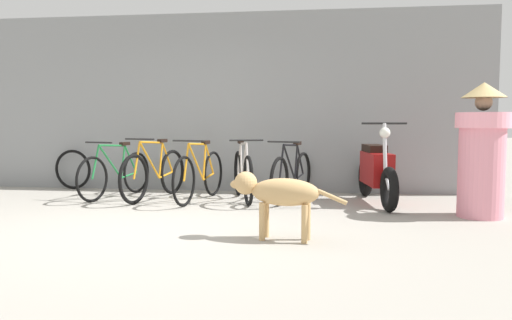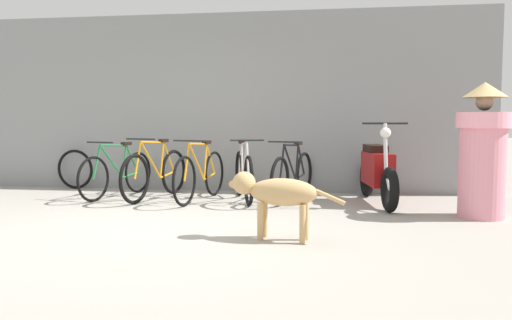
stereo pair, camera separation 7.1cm
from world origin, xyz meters
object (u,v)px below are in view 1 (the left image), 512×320
at_px(bicycle_1, 155,174).
at_px(spare_tire_left, 73,169).
at_px(bicycle_0, 116,174).
at_px(motorcycle, 376,172).
at_px(stray_dog, 277,193).
at_px(bicycle_4, 292,176).
at_px(bicycle_2, 200,175).
at_px(bicycle_3, 243,175).
at_px(person_in_robes, 482,150).

distance_m(bicycle_1, spare_tire_left, 1.86).
bearing_deg(bicycle_0, motorcycle, 104.04).
distance_m(stray_dog, spare_tire_left, 4.78).
height_order(motorcycle, stray_dog, motorcycle).
distance_m(bicycle_4, spare_tire_left, 3.73).
xyz_separation_m(bicycle_2, spare_tire_left, (-2.37, 0.89, -0.04)).
relative_size(bicycle_3, bicycle_4, 0.97).
height_order(bicycle_2, motorcycle, motorcycle).
bearing_deg(bicycle_3, bicycle_1, -106.79).
bearing_deg(bicycle_4, spare_tire_left, -84.88).
height_order(bicycle_0, person_in_robes, person_in_robes).
distance_m(bicycle_2, stray_dog, 2.53).
relative_size(bicycle_2, bicycle_4, 1.02).
bearing_deg(person_in_robes, bicycle_0, 12.57).
bearing_deg(bicycle_4, person_in_robes, 82.78).
height_order(bicycle_0, bicycle_3, bicycle_3).
bearing_deg(person_in_robes, motorcycle, -13.93).
relative_size(bicycle_1, bicycle_3, 1.08).
bearing_deg(motorcycle, bicycle_2, -95.40).
relative_size(person_in_robes, spare_tire_left, 2.40).
bearing_deg(bicycle_0, bicycle_1, 98.08).
xyz_separation_m(bicycle_1, bicycle_2, (0.69, -0.09, -0.00)).
height_order(stray_dog, person_in_robes, person_in_robes).
distance_m(bicycle_3, bicycle_4, 0.70).
distance_m(bicycle_0, spare_tire_left, 1.28).
bearing_deg(bicycle_1, bicycle_3, 103.43).
xyz_separation_m(bicycle_3, motorcycle, (1.85, -0.01, 0.07)).
height_order(bicycle_2, bicycle_3, bicycle_3).
bearing_deg(bicycle_4, bicycle_0, -73.32).
xyz_separation_m(bicycle_0, stray_dog, (2.61, -2.33, 0.10)).
distance_m(bicycle_3, person_in_robes, 3.11).
bearing_deg(bicycle_2, bicycle_0, -87.39).
relative_size(bicycle_1, motorcycle, 0.89).
bearing_deg(bicycle_2, spare_tire_left, -100.76).
distance_m(bicycle_0, motorcycle, 3.77).
bearing_deg(bicycle_1, bicycle_2, 95.15).
relative_size(bicycle_3, motorcycle, 0.83).
distance_m(bicycle_3, motorcycle, 1.85).
xyz_separation_m(motorcycle, person_in_robes, (1.11, -0.84, 0.36)).
height_order(bicycle_4, person_in_robes, person_in_robes).
bearing_deg(bicycle_4, bicycle_2, -64.84).
bearing_deg(motorcycle, person_in_robes, 45.26).
distance_m(bicycle_1, motorcycle, 3.15).
bearing_deg(bicycle_2, stray_dog, 40.82).
bearing_deg(bicycle_1, motorcycle, 102.85).
distance_m(motorcycle, stray_dog, 2.54).
distance_m(bicycle_0, bicycle_3, 1.92).
xyz_separation_m(bicycle_3, person_in_robes, (2.96, -0.84, 0.43)).
relative_size(bicycle_2, person_in_robes, 1.06).
height_order(motorcycle, spare_tire_left, motorcycle).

